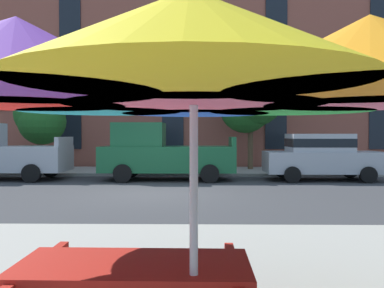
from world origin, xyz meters
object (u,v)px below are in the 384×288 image
pickup_green (162,153)px  street_tree_left (40,119)px  patio_umbrella (194,77)px  sedan_silver (321,155)px  street_tree_middle (250,99)px

pickup_green → street_tree_left: street_tree_left is taller
street_tree_left → patio_umbrella: size_ratio=0.95×
sedan_silver → street_tree_middle: 4.86m
pickup_green → sedan_silver: size_ratio=1.16×
street_tree_left → street_tree_middle: street_tree_middle is taller
sedan_silver → street_tree_middle: bearing=123.2°
street_tree_left → street_tree_middle: size_ratio=0.72×
pickup_green → sedan_silver: 6.11m
sedan_silver → pickup_green: bearing=180.0°
street_tree_left → sedan_silver: bearing=-14.3°
sedan_silver → patio_umbrella: size_ratio=1.13×
pickup_green → street_tree_middle: size_ratio=1.00×
street_tree_left → patio_umbrella: street_tree_left is taller
pickup_green → street_tree_middle: 5.70m
sedan_silver → patio_umbrella: 13.60m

